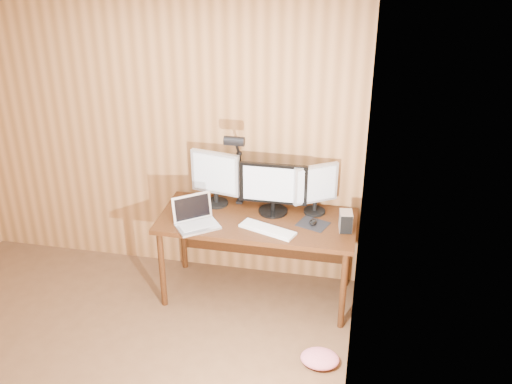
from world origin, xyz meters
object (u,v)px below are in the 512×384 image
(laptop, at_px, (195,218))
(desk_lamp, at_px, (237,159))
(monitor_left, at_px, (215,177))
(desk, at_px, (259,228))
(hard_drive, at_px, (346,221))
(mouse, at_px, (313,222))
(keyboard, at_px, (268,229))
(speaker, at_px, (348,215))
(monitor_center, at_px, (273,188))
(monitor_right, at_px, (316,188))
(phone, at_px, (280,232))

(laptop, height_order, desk_lamp, desk_lamp)
(monitor_left, distance_m, desk_lamp, 0.26)
(laptop, relative_size, desk_lamp, 0.58)
(desk, bearing_deg, hard_drive, -8.50)
(hard_drive, bearing_deg, mouse, 163.74)
(laptop, bearing_deg, monitor_left, 41.75)
(monitor_left, bearing_deg, keyboard, -24.39)
(monitor_left, relative_size, speaker, 4.41)
(keyboard, bearing_deg, desk_lamp, 153.58)
(monitor_center, height_order, speaker, monitor_center)
(desk_lamp, bearing_deg, monitor_center, -2.41)
(mouse, bearing_deg, monitor_center, -169.20)
(monitor_right, xyz_separation_m, speaker, (0.28, -0.09, -0.18))
(speaker, bearing_deg, phone, -149.54)
(laptop, xyz_separation_m, keyboard, (0.58, 0.02, -0.05))
(monitor_center, height_order, monitor_right, monitor_center)
(keyboard, height_order, desk_lamp, desk_lamp)
(desk, relative_size, desk_lamp, 2.26)
(desk, height_order, monitor_right, monitor_right)
(keyboard, relative_size, phone, 4.97)
(mouse, relative_size, phone, 1.06)
(desk, height_order, hard_drive, hard_drive)
(desk, distance_m, laptop, 0.56)
(monitor_left, relative_size, keyboard, 1.01)
(mouse, relative_size, hard_drive, 0.65)
(desk, distance_m, phone, 0.36)
(phone, xyz_separation_m, speaker, (0.51, 0.30, 0.05))
(laptop, relative_size, mouse, 4.05)
(laptop, bearing_deg, monitor_center, -7.42)
(monitor_center, bearing_deg, monitor_left, 174.00)
(monitor_center, distance_m, monitor_right, 0.34)
(mouse, bearing_deg, hard_drive, 24.41)
(monitor_left, relative_size, monitor_right, 1.11)
(monitor_center, relative_size, keyboard, 1.18)
(phone, distance_m, desk_lamp, 0.70)
(monitor_left, height_order, mouse, monitor_left)
(monitor_center, xyz_separation_m, hard_drive, (0.61, -0.17, -0.15))
(monitor_left, distance_m, laptop, 0.43)
(keyboard, relative_size, hard_drive, 3.04)
(monitor_left, height_order, monitor_right, monitor_left)
(monitor_left, bearing_deg, hard_drive, -0.90)
(desk_lamp, bearing_deg, phone, -37.15)
(hard_drive, bearing_deg, monitor_left, 160.40)
(hard_drive, bearing_deg, desk, 163.20)
(laptop, bearing_deg, hard_drive, -29.70)
(phone, bearing_deg, speaker, 27.67)
(hard_drive, height_order, phone, hard_drive)
(monitor_right, xyz_separation_m, mouse, (0.01, -0.20, -0.21))
(desk, distance_m, speaker, 0.75)
(phone, relative_size, speaker, 0.88)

